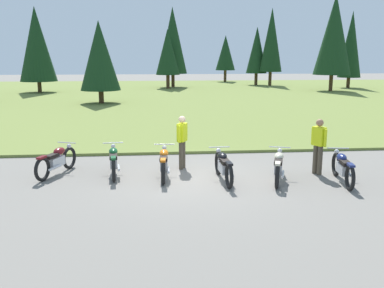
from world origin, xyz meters
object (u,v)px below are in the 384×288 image
motorcycle_cream (278,166)px  rider_in_hivis_vest (319,143)px  motorcycle_british_green (114,161)px  rider_with_back_turned (182,139)px  motorcycle_maroon (57,160)px  motorcycle_navy (343,167)px  motorcycle_black (223,166)px  motorcycle_orange (164,163)px

motorcycle_cream → rider_in_hivis_vest: 1.59m
motorcycle_cream → motorcycle_british_green: bearing=167.3°
rider_with_back_turned → rider_in_hivis_vest: same height
motorcycle_maroon → motorcycle_navy: (8.14, -1.56, 0.00)m
motorcycle_maroon → motorcycle_navy: same height
motorcycle_black → motorcycle_navy: same height
motorcycle_navy → rider_in_hivis_vest: 1.11m
motorcycle_black → rider_in_hivis_vest: 3.00m
motorcycle_british_green → motorcycle_orange: bearing=-13.9°
motorcycle_maroon → motorcycle_cream: same height
motorcycle_british_green → motorcycle_cream: (4.69, -1.05, 0.00)m
motorcycle_cream → motorcycle_navy: size_ratio=0.97×
motorcycle_maroon → motorcycle_black: 4.97m
motorcycle_orange → motorcycle_navy: (4.96, -0.99, 0.00)m
motorcycle_maroon → rider_with_back_turned: (3.77, 0.36, 0.51)m
motorcycle_orange → motorcycle_black: (1.66, -0.54, 0.00)m
motorcycle_british_green → motorcycle_orange: same height
motorcycle_orange → rider_with_back_turned: bearing=57.3°
motorcycle_maroon → rider_in_hivis_vest: size_ratio=1.20×
motorcycle_cream → motorcycle_orange: bearing=167.9°
motorcycle_navy → motorcycle_maroon: bearing=169.2°
motorcycle_cream → motorcycle_navy: 1.77m
motorcycle_orange → rider_in_hivis_vest: rider_in_hivis_vest is taller
motorcycle_orange → motorcycle_black: same height
motorcycle_navy → motorcycle_black: bearing=172.2°
rider_with_back_turned → motorcycle_black: bearing=-54.0°
motorcycle_navy → rider_with_back_turned: size_ratio=1.25×
motorcycle_british_green → motorcycle_cream: 4.81m
motorcycle_black → motorcycle_orange: bearing=161.9°
motorcycle_british_green → motorcycle_cream: bearing=-12.7°
motorcycle_cream → rider_in_hivis_vest: bearing=23.7°
rider_with_back_turned → motorcycle_navy: bearing=-23.8°
motorcycle_maroon → rider_with_back_turned: size_ratio=1.20×
motorcycle_maroon → motorcycle_navy: bearing=-10.8°
motorcycle_orange → rider_in_hivis_vest: 4.61m
rider_in_hivis_vest → motorcycle_maroon: bearing=175.2°
motorcycle_black → motorcycle_cream: same height
motorcycle_maroon → motorcycle_black: bearing=-12.9°
rider_with_back_turned → motorcycle_cream: bearing=-31.7°
motorcycle_black → rider_in_hivis_vest: bearing=8.9°
motorcycle_maroon → motorcycle_black: same height
motorcycle_orange → rider_in_hivis_vest: bearing=-1.1°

